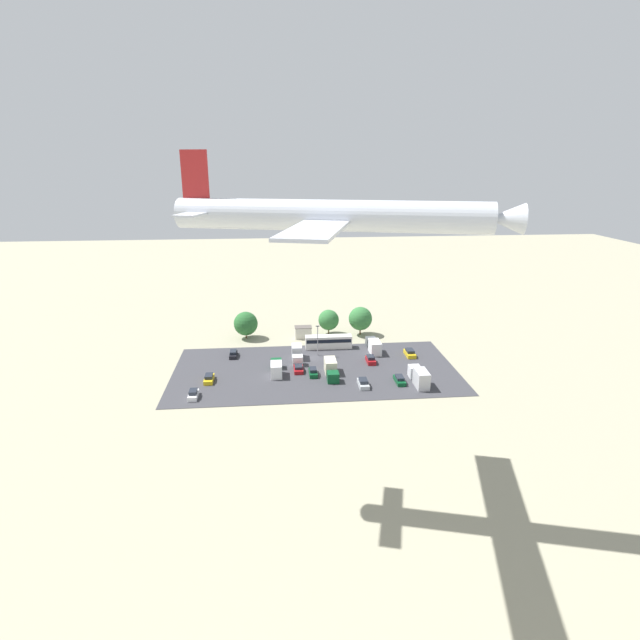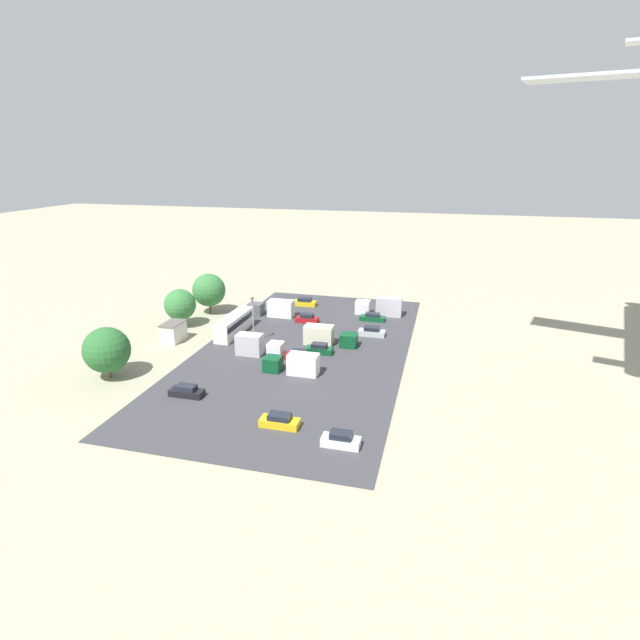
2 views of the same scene
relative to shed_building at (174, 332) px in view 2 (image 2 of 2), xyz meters
The scene contains 22 objects.
ground_plane 14.63m from the shed_building, 95.28° to the left, with size 400.00×400.00×0.00m, color gray.
parking_lot_surface 22.01m from the shed_building, 93.49° to the left, with size 62.91×31.88×0.08m.
shed_building is the anchor object (origin of this frame).
bus 10.13m from the shed_building, 124.98° to the left, with size 11.55×2.56×3.22m.
parked_car_0 21.20m from the shed_building, 34.32° to the left, with size 1.72×4.40×1.48m.
parked_car_1 29.07m from the shed_building, 148.25° to the left, with size 1.99×4.69×1.58m.
parked_car_2 32.98m from the shed_building, 108.66° to the left, with size 1.95×4.52×1.57m.
parked_car_3 40.96m from the shed_building, 54.56° to the left, with size 1.73×4.12×1.62m.
parked_car_4 22.44m from the shed_building, 83.80° to the left, with size 2.00×4.13×1.40m.
parked_car_5 23.69m from the shed_building, 127.81° to the left, with size 1.86×4.09×1.66m.
parked_car_6 24.66m from the shed_building, 91.51° to the left, with size 1.72×4.20×1.61m.
parked_car_7 33.67m from the shed_building, 50.12° to the left, with size 1.84×4.51×1.52m.
parked_car_8 35.38m from the shed_building, 121.57° to the left, with size 1.77×4.64×1.45m.
parked_truck_0 25.35m from the shed_building, 100.38° to the left, with size 2.44×8.55×3.06m.
parked_truck_1 15.79m from the shed_building, 81.24° to the left, with size 2.34×7.30×3.22m.
parked_truck_2 24.27m from the shed_building, 72.45° to the left, with size 2.40×7.82×2.91m.
parked_truck_3 38.45m from the shed_building, 125.68° to the left, with size 2.42×8.77×3.56m.
parked_truck_4 20.24m from the shed_building, 145.28° to the left, with size 2.48×8.82×3.12m.
tree_near_shed 15.73m from the shed_building, behind, with size 6.29×6.29×7.74m.
tree_apron_mid 15.28m from the shed_building, ahead, with size 6.28×6.28×7.23m.
tree_apron_far 7.84m from the shed_building, 160.16° to the right, with size 5.55×5.55×6.79m.
light_pole_lot_centre 13.59m from the shed_building, 101.63° to the left, with size 0.90×0.28×7.51m.
Camera 2 is at (69.93, 28.28, 29.35)m, focal length 28.00 mm.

